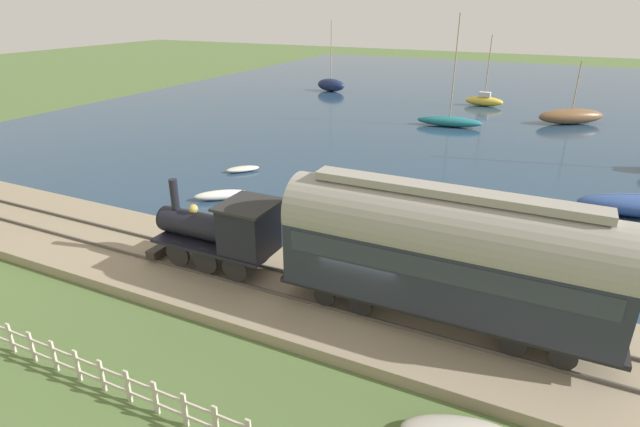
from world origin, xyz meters
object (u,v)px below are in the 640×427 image
Objects in this scene: sailboat_navy at (331,85)px; sailboat_yellow at (484,100)px; rowboat_far_out at (243,169)px; rowboat_off_pier at (222,195)px; rowboat_mid_harbor at (380,236)px; rowboat_near_shore at (473,200)px; sailboat_brown at (571,116)px; passenger_coach at (445,251)px; steam_locomotive at (225,229)px; sailboat_teal at (449,121)px.

sailboat_yellow is at bearing -87.89° from sailboat_navy.
rowboat_far_out is at bearing -159.14° from sailboat_navy.
rowboat_mid_harbor is (-1.11, -9.45, -0.02)m from rowboat_off_pier.
rowboat_near_shore is at bearing -106.61° from rowboat_off_pier.
rowboat_far_out is (4.51, 1.68, -0.08)m from rowboat_off_pier.
sailboat_navy is (6.55, 26.04, 0.09)m from sailboat_brown.
passenger_coach is 12.29m from rowboat_near_shore.
sailboat_brown reaches higher than rowboat_off_pier.
rowboat_mid_harbor is 6.91m from rowboat_near_shore.
passenger_coach is 40.44m from sailboat_yellow.
rowboat_far_out is (5.63, 11.13, -0.06)m from rowboat_mid_harbor.
passenger_coach is (0.00, -8.07, 0.90)m from steam_locomotive.
sailboat_teal is (29.36, -2.08, -1.61)m from steam_locomotive.
sailboat_brown is 0.85× the size of sailboat_yellow.
sailboat_brown is 2.10× the size of rowboat_off_pier.
rowboat_near_shore reaches higher than rowboat_far_out.
rowboat_near_shore reaches higher than rowboat_mid_harbor.
steam_locomotive is 36.78m from sailboat_brown.
rowboat_mid_harbor is (5.69, 3.90, -2.77)m from passenger_coach.
passenger_coach is at bearing -172.86° from sailboat_yellow.
rowboat_mid_harbor is 1.24× the size of rowboat_near_shore.
sailboat_yellow is (-1.40, -17.90, -0.19)m from sailboat_navy.
sailboat_teal is at bearing -4.05° from steam_locomotive.
passenger_coach is at bearing 143.10° from sailboat_brown.
sailboat_brown is 10.87m from sailboat_teal.
sailboat_yellow is (5.14, 8.13, -0.10)m from sailboat_brown.
sailboat_brown is 2.65× the size of rowboat_near_shore.
sailboat_navy reaches higher than rowboat_mid_harbor.
steam_locomotive is 13.42m from rowboat_far_out.
sailboat_navy is at bearing 28.69° from passenger_coach.
rowboat_near_shore is (5.14, -12.40, 0.01)m from rowboat_off_pier.
rowboat_near_shore is at bearing -137.06° from sailboat_navy.
rowboat_far_out is at bearing 53.02° from passenger_coach.
rowboat_off_pier is 1.01× the size of rowboat_mid_harbor.
passenger_coach is 1.31× the size of sailboat_navy.
rowboat_far_out is (-18.05, 9.03, -0.32)m from sailboat_teal.
sailboat_yellow is 3.12× the size of rowboat_near_shore.
rowboat_mid_harbor is at bearing 134.66° from sailboat_brown.
sailboat_teal is 4.44× the size of rowboat_far_out.
sailboat_navy is 0.87× the size of sailboat_teal.
sailboat_brown is at bearing -97.53° from sailboat_navy.
sailboat_teal reaches higher than rowboat_far_out.
sailboat_yellow is at bearing -1.48° from rowboat_near_shore.
passenger_coach is 3.72× the size of rowboat_off_pier.
sailboat_brown reaches higher than rowboat_mid_harbor.
rowboat_off_pier is (-22.56, 7.36, -0.24)m from sailboat_teal.
sailboat_brown is at bearing -69.80° from rowboat_off_pier.
sailboat_brown reaches higher than passenger_coach.
rowboat_mid_harbor is (-35.79, -18.80, -0.54)m from sailboat_navy.
sailboat_teal is (29.36, 6.00, -2.51)m from passenger_coach.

